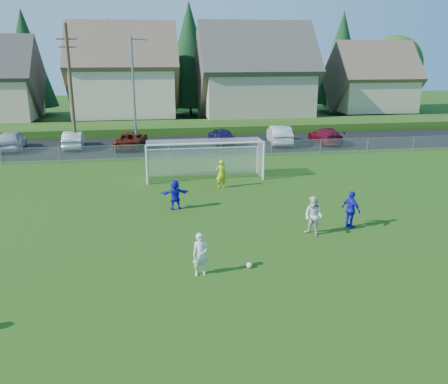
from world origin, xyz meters
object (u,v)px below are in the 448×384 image
Objects in this scene: player_blue_b at (175,194)px; car_b at (74,140)px; player_white_a at (200,254)px; player_blue_a at (351,210)px; car_g at (325,136)px; goalkeeper at (221,174)px; car_c at (131,140)px; soccer_ball at (249,265)px; car_f at (279,135)px; car_a at (11,140)px; player_white_b at (313,216)px; car_e at (221,136)px; soccer_goal at (204,153)px.

player_blue_b is 19.16m from car_b.
car_b is at bearing -70.85° from player_blue_b.
player_white_a is 0.92× the size of player_blue_a.
car_g is (6.46, 20.38, -0.19)m from player_blue_a.
goalkeeper reaches higher than player_blue_b.
player_white_a reaches higher than car_c.
soccer_ball is 0.04× the size of car_f.
car_b is at bearing 9.51° from player_blue_a.
car_a reaches higher than player_blue_b.
soccer_ball is 26.69m from car_g.
player_white_b is 25.93m from car_b.
player_blue_b is 0.38× the size of car_e.
car_c is 17.04m from car_g.
player_blue_a reaches higher than player_blue_b.
car_e reaches higher than car_c.
player_white_b is 0.38× the size of car_a.
car_f is (4.32, 21.28, -0.08)m from player_white_b.
car_c is at bearing -67.17° from goalkeeper.
car_b is 1.05× the size of car_e.
player_blue_b is 21.63m from car_a.
car_a is 0.64× the size of soccer_goal.
soccer_ball is at bearing 108.44° from car_b.
soccer_ball is 0.05× the size of car_e.
car_a is (-15.47, 14.02, -0.04)m from goalkeeper.
soccer_goal reaches higher than car_f.
car_a reaches higher than car_c.
car_g is (14.30, 16.40, -0.10)m from player_blue_b.
car_g is at bearing 173.26° from car_a.
goalkeeper is 0.41× the size of car_e.
player_blue_a is 23.49m from car_c.
player_blue_a is 0.42× the size of car_e.
car_g is at bearing 63.36° from soccer_ball.
car_b is 0.59× the size of soccer_goal.
player_blue_b is 0.21× the size of soccer_goal.
car_c is 1.01× the size of car_f.
goalkeeper is (0.63, 11.08, 0.74)m from soccer_ball.
goalkeeper is 0.34× the size of car_f.
player_white_a is 25.79m from car_e.
car_a is 1.09× the size of car_b.
soccer_goal reaches higher than goalkeeper.
player_blue_b reaches higher than car_e.
car_f is at bearing -4.09° from car_g.
player_blue_b is 0.31× the size of car_c.
car_a is at bearing -3.11° from car_g.
car_b is at bearing -53.41° from goalkeeper.
car_a is (-12.51, 17.64, 0.02)m from player_blue_b.
player_white_b is at bearing 125.37° from car_a.
car_a is 0.95× the size of car_c.
player_white_a is 0.39× the size of car_e.
player_blue_b is 0.33× the size of car_a.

